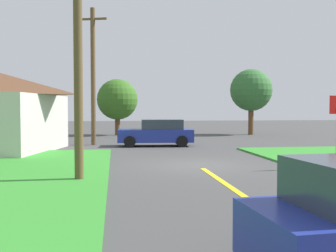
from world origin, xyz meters
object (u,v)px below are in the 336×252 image
utility_pole_mid (93,75)px  pine_tree_center (117,100)px  car_approaching_junction (157,133)px  oak_tree_left (251,90)px  utility_pole_near (78,49)px

utility_pole_mid → pine_tree_center: (1.56, 9.18, -1.32)m
car_approaching_junction → oak_tree_left: size_ratio=0.80×
oak_tree_left → pine_tree_center: 11.69m
utility_pole_near → oak_tree_left: size_ratio=1.38×
oak_tree_left → pine_tree_center: bearing=176.3°
car_approaching_junction → utility_pole_mid: utility_pole_mid is taller
utility_pole_mid → pine_tree_center: utility_pole_mid is taller
car_approaching_junction → utility_pole_near: bearing=75.8°
car_approaching_junction → pine_tree_center: 11.01m
utility_pole_near → utility_pole_mid: 12.87m
utility_pole_mid → pine_tree_center: 9.41m
oak_tree_left → pine_tree_center: (-11.64, 0.76, -0.82)m
utility_pole_mid → oak_tree_left: bearing=32.5°
utility_pole_near → utility_pole_mid: utility_pole_mid is taller
utility_pole_near → car_approaching_junction: bearing=72.3°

